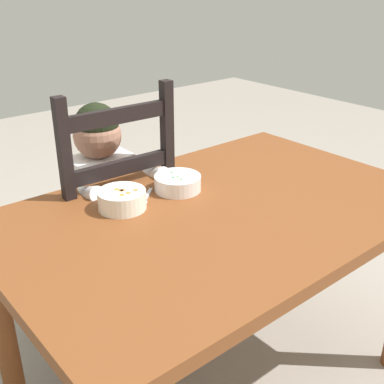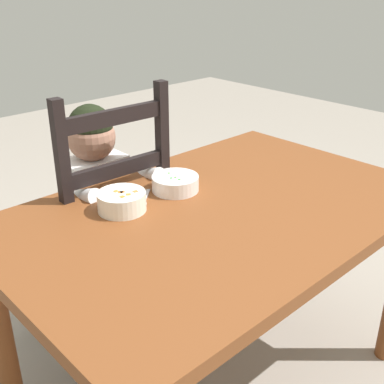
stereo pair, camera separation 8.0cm
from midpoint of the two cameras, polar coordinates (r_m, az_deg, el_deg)
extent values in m
plane|color=gray|center=(1.93, 1.37, -21.56)|extent=(8.00, 8.00, 0.00)
cube|color=brown|center=(1.50, 1.64, -2.41)|extent=(1.34, 0.86, 0.04)
cylinder|color=brown|center=(1.70, -22.76, -15.50)|extent=(0.07, 0.07, 0.69)
cylinder|color=brown|center=(2.27, 5.86, -2.94)|extent=(0.07, 0.07, 0.69)
cube|color=black|center=(1.93, -12.38, -5.05)|extent=(0.44, 0.44, 0.02)
cube|color=black|center=(2.27, -10.04, -6.80)|extent=(0.04, 0.04, 0.44)
cube|color=black|center=(2.14, -18.86, -10.02)|extent=(0.04, 0.04, 0.44)
cube|color=black|center=(2.00, -4.22, -11.20)|extent=(0.04, 0.04, 0.44)
cube|color=black|center=(1.85, -14.02, -15.42)|extent=(0.04, 0.04, 0.44)
cube|color=black|center=(1.74, -4.76, 3.30)|extent=(0.04, 0.04, 0.59)
cube|color=black|center=(1.57, -16.00, -0.11)|extent=(0.04, 0.04, 0.59)
cube|color=black|center=(1.58, -10.64, 8.65)|extent=(0.36, 0.04, 0.05)
cube|color=black|center=(1.63, -10.16, 2.65)|extent=(0.36, 0.04, 0.05)
cube|color=white|center=(1.83, -12.36, -0.77)|extent=(0.22, 0.14, 0.32)
sphere|color=#AB765F|center=(1.74, -13.06, 6.28)|extent=(0.17, 0.17, 0.17)
sphere|color=black|center=(1.73, -13.18, 7.47)|extent=(0.16, 0.16, 0.16)
cylinder|color=#3F4C72|center=(1.92, -10.78, -13.02)|extent=(0.07, 0.07, 0.46)
cylinder|color=#3F4C72|center=(1.96, -8.05, -11.78)|extent=(0.07, 0.07, 0.46)
cylinder|color=white|center=(1.66, -14.59, -0.66)|extent=(0.06, 0.24, 0.13)
cylinder|color=white|center=(1.78, -7.36, 1.77)|extent=(0.06, 0.24, 0.13)
cylinder|color=white|center=(1.59, -3.41, 1.02)|extent=(0.15, 0.15, 0.05)
cylinder|color=white|center=(1.60, -3.39, 0.29)|extent=(0.07, 0.07, 0.01)
cylinder|color=green|center=(1.59, -3.42, 1.27)|extent=(0.13, 0.13, 0.03)
sphere|color=green|center=(1.55, -2.98, 1.33)|extent=(0.01, 0.01, 0.01)
sphere|color=green|center=(1.57, -3.42, 1.60)|extent=(0.01, 0.01, 0.01)
sphere|color=green|center=(1.61, -4.16, 2.09)|extent=(0.01, 0.01, 0.01)
sphere|color=green|center=(1.57, -3.92, 1.50)|extent=(0.01, 0.01, 0.01)
cylinder|color=white|center=(1.47, -9.79, -1.12)|extent=(0.15, 0.15, 0.06)
cylinder|color=white|center=(1.48, -9.72, -2.03)|extent=(0.07, 0.07, 0.01)
cylinder|color=orange|center=(1.47, -9.82, -0.81)|extent=(0.12, 0.12, 0.03)
cube|color=orange|center=(1.47, -9.72, -0.17)|extent=(0.02, 0.02, 0.01)
cube|color=orange|center=(1.43, -9.76, -0.73)|extent=(0.01, 0.01, 0.01)
cube|color=orange|center=(1.46, -9.94, -0.20)|extent=(0.02, 0.02, 0.01)
cube|color=orange|center=(1.46, -8.23, -0.11)|extent=(0.02, 0.02, 0.01)
cube|color=orange|center=(1.45, -9.05, -0.46)|extent=(0.02, 0.02, 0.01)
cube|color=orange|center=(1.47, -10.45, -0.08)|extent=(0.01, 0.01, 0.01)
cube|color=silver|center=(1.56, -6.90, -0.46)|extent=(0.08, 0.07, 0.00)
ellipsoid|color=silver|center=(1.50, -7.42, -1.45)|extent=(0.05, 0.05, 0.01)
camera|label=1|loc=(0.04, 88.44, 0.71)|focal=45.39mm
camera|label=2|loc=(0.04, -91.56, -0.71)|focal=45.39mm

